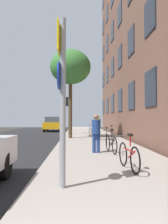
{
  "coord_description": "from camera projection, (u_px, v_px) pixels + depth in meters",
  "views": [
    {
      "loc": [
        0.03,
        -0.93,
        1.5
      ],
      "look_at": [
        0.45,
        11.5,
        1.84
      ],
      "focal_mm": 35.73,
      "sensor_mm": 36.0,
      "label": 1
    }
  ],
  "objects": [
    {
      "name": "ground_plane",
      "position": [
        42.0,
        139.0,
        15.79
      ],
      "size": [
        41.8,
        41.8,
        0.0
      ],
      "primitive_type": "plane",
      "color": "#332D28"
    },
    {
      "name": "road_asphalt",
      "position": [
        12.0,
        139.0,
        15.72
      ],
      "size": [
        7.0,
        38.0,
        0.01
      ],
      "primitive_type": "cube",
      "color": "#232326",
      "rests_on": "ground"
    },
    {
      "name": "sidewalk",
      "position": [
        91.0,
        138.0,
        15.91
      ],
      "size": [
        4.2,
        38.0,
        0.12
      ],
      "primitive_type": "cube",
      "color": "#9E9389",
      "rests_on": "ground"
    },
    {
      "name": "building_facade",
      "position": [
        128.0,
        12.0,
        15.74
      ],
      "size": [
        0.56,
        27.0,
        18.01
      ],
      "color": "brown",
      "rests_on": "ground"
    },
    {
      "name": "sign_post",
      "position": [
        62.0,
        89.0,
        4.47
      ],
      "size": [
        0.16,
        0.6,
        3.4
      ],
      "color": "gray",
      "rests_on": "sidewalk"
    },
    {
      "name": "traffic_light",
      "position": [
        68.0,
        108.0,
        19.53
      ],
      "size": [
        0.43,
        0.24,
        3.27
      ],
      "color": "black",
      "rests_on": "sidewalk"
    },
    {
      "name": "tree_near",
      "position": [
        70.0,
        67.0,
        15.56
      ],
      "size": [
        2.83,
        2.83,
        6.16
      ],
      "color": "#4C3823",
      "rests_on": "sidewalk"
    },
    {
      "name": "bicycle_0",
      "position": [
        129.0,
        156.0,
        5.93
      ],
      "size": [
        0.42,
        1.65,
        0.97
      ],
      "color": "black",
      "rests_on": "sidewalk"
    },
    {
      "name": "bicycle_1",
      "position": [
        111.0,
        143.0,
        8.93
      ],
      "size": [
        0.42,
        1.71,
        0.96
      ],
      "color": "black",
      "rests_on": "sidewalk"
    },
    {
      "name": "bicycle_2",
      "position": [
        106.0,
        137.0,
        11.93
      ],
      "size": [
        0.42,
        1.61,
        0.9
      ],
      "color": "black",
      "rests_on": "sidewalk"
    },
    {
      "name": "bicycle_3",
      "position": [
        112.0,
        133.0,
        14.96
      ],
      "size": [
        0.42,
        1.58,
        0.92
      ],
      "color": "black",
      "rests_on": "sidewalk"
    },
    {
      "name": "bicycle_4",
      "position": [
        92.0,
        131.0,
        17.92
      ],
      "size": [
        0.53,
        1.54,
        0.91
      ],
      "color": "black",
      "rests_on": "sidewalk"
    },
    {
      "name": "pedestrian_0",
      "position": [
        96.0,
        131.0,
        8.89
      ],
      "size": [
        0.39,
        0.39,
        1.54
      ],
      "color": "navy",
      "rests_on": "sidewalk"
    },
    {
      "name": "pedestrian_1",
      "position": [
        98.0,
        126.0,
        13.93
      ],
      "size": [
        0.5,
        0.5,
        1.58
      ],
      "color": "navy",
      "rests_on": "sidewalk"
    },
    {
      "name": "car_1",
      "position": [
        53.0,
        124.0,
        25.14
      ],
      "size": [
        1.91,
        4.02,
        1.62
      ],
      "color": "orange",
      "rests_on": "road_asphalt"
    }
  ]
}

